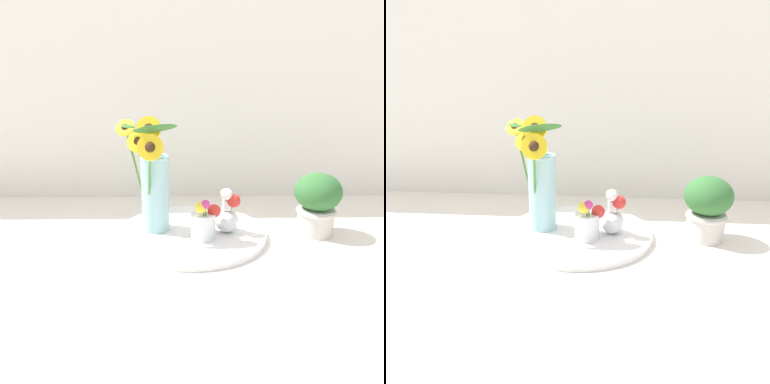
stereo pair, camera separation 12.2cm
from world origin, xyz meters
The scene contains 7 objects.
ground_plane centered at (0.00, 0.00, 0.00)m, with size 6.00×6.00×0.00m, color silver.
wall_back centered at (0.00, 0.58, 0.70)m, with size 3.60×0.06×1.40m.
serving_tray centered at (-0.03, 0.12, 0.01)m, with size 0.50×0.50×0.02m.
mason_jar_sunflowers centered at (-0.15, 0.13, 0.18)m, with size 0.22×0.20×0.38m.
vase_small_center centered at (0.01, 0.05, 0.08)m, with size 0.10×0.08×0.14m.
vase_bulb_right centered at (0.09, 0.10, 0.08)m, with size 0.08×0.08×0.15m.
potted_plant centered at (0.39, 0.13, 0.12)m, with size 0.15×0.15×0.21m.
Camera 2 is at (0.08, -1.04, 0.52)m, focal length 35.00 mm.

